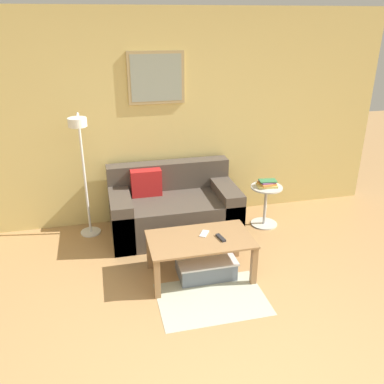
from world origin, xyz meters
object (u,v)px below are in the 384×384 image
at_px(floor_lamp, 82,158).
at_px(book_stack, 267,184).
at_px(couch, 173,209).
at_px(storage_bin, 206,266).
at_px(remote_control, 221,238).
at_px(cell_phone, 204,234).
at_px(side_table, 266,202).
at_px(coffee_table, 200,245).

height_order(floor_lamp, book_stack, floor_lamp).
height_order(couch, storage_bin, couch).
bearing_deg(floor_lamp, remote_control, -39.52).
bearing_deg(cell_phone, couch, 130.01).
relative_size(storage_bin, cell_phone, 4.19).
height_order(storage_bin, cell_phone, cell_phone).
bearing_deg(side_table, storage_bin, -138.71).
bearing_deg(coffee_table, floor_lamp, 137.24).
xyz_separation_m(side_table, remote_control, (-0.88, -0.93, 0.12)).
bearing_deg(cell_phone, storage_bin, -61.01).
relative_size(couch, cell_phone, 10.72).
height_order(side_table, cell_phone, side_table).
bearing_deg(book_stack, cell_phone, -141.34).
relative_size(couch, coffee_table, 1.46).
height_order(storage_bin, remote_control, remote_control).
relative_size(storage_bin, book_stack, 2.30).
bearing_deg(book_stack, storage_bin, -138.65).
distance_m(couch, remote_control, 1.09).
bearing_deg(cell_phone, book_stack, 69.71).
relative_size(coffee_table, floor_lamp, 0.69).
distance_m(floor_lamp, side_table, 2.26).
distance_m(floor_lamp, remote_control, 1.75).
xyz_separation_m(couch, side_table, (1.15, -0.11, 0.02)).
bearing_deg(book_stack, floor_lamp, 177.06).
height_order(coffee_table, remote_control, remote_control).
bearing_deg(storage_bin, floor_lamp, 138.51).
distance_m(storage_bin, floor_lamp, 1.77).
distance_m(book_stack, cell_phone, 1.30).
bearing_deg(coffee_table, book_stack, 39.52).
relative_size(coffee_table, storage_bin, 1.75).
distance_m(couch, floor_lamp, 1.23).
bearing_deg(remote_control, side_table, 35.62).
bearing_deg(side_table, cell_phone, -141.42).
height_order(couch, cell_phone, couch).
distance_m(floor_lamp, book_stack, 2.20).
relative_size(couch, side_table, 2.90).
xyz_separation_m(book_stack, cell_phone, (-1.01, -0.81, -0.12)).
bearing_deg(remote_control, couch, 93.71).
distance_m(side_table, book_stack, 0.24).
relative_size(coffee_table, side_table, 1.98).
distance_m(couch, coffee_table, 0.99).
relative_size(coffee_table, remote_control, 6.85).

